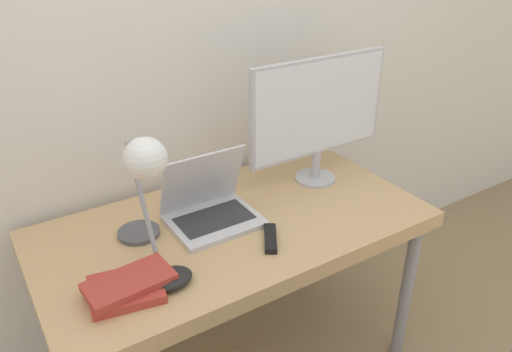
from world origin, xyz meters
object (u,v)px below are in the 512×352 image
object	(u,v)px
game_controller	(170,279)
desk_lamp	(144,171)
monitor	(319,112)
book_stack	(127,286)
laptop	(210,207)

from	to	relation	value
game_controller	desk_lamp	bearing A→B (deg)	84.72
monitor	book_stack	world-z (taller)	monitor
laptop	game_controller	distance (m)	0.37
laptop	desk_lamp	world-z (taller)	desk_lamp
laptop	book_stack	bearing A→B (deg)	-150.10
monitor	game_controller	size ratio (longest dim) A/B	4.50
desk_lamp	game_controller	world-z (taller)	desk_lamp
game_controller	book_stack	bearing A→B (deg)	166.23
monitor	game_controller	distance (m)	0.88
laptop	desk_lamp	distance (m)	0.37
book_stack	game_controller	xyz separation A→B (m)	(0.12, -0.03, -0.00)
laptop	book_stack	world-z (taller)	laptop
laptop	desk_lamp	xyz separation A→B (m)	(-0.25, -0.09, 0.25)
monitor	desk_lamp	bearing A→B (deg)	-170.16
desk_lamp	book_stack	distance (m)	0.34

